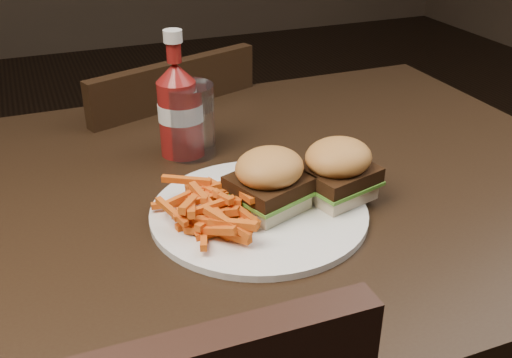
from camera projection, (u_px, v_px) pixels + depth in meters
name	position (u px, v px, depth m)	size (l,w,h in m)	color
dining_table	(212.00, 202.00, 0.87)	(1.20, 0.80, 0.04)	black
chair_far	(143.00, 213.00, 1.41)	(0.38, 0.38, 0.04)	black
plate	(259.00, 212.00, 0.79)	(0.29, 0.29, 0.01)	white
sandwich_half_a	(269.00, 200.00, 0.79)	(0.08, 0.08, 0.02)	beige
sandwich_half_b	(336.00, 189.00, 0.81)	(0.08, 0.08, 0.02)	beige
fries_pile	(209.00, 205.00, 0.75)	(0.12, 0.12, 0.05)	orange
ketchup_bottle	(178.00, 119.00, 0.93)	(0.06, 0.06, 0.12)	maroon
tumbler	(190.00, 122.00, 0.93)	(0.08, 0.08, 0.12)	white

